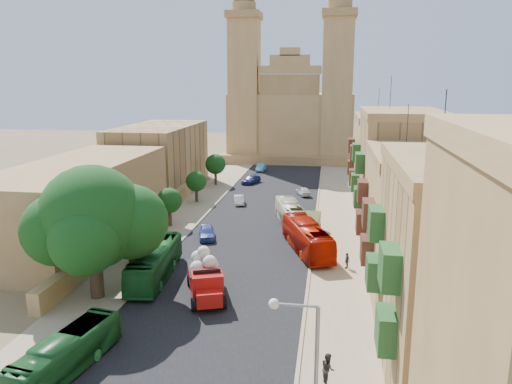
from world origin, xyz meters
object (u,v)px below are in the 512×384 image
(bus_green_south, at_px, (65,354))
(car_blue_b, at_px, (261,167))
(ficus_tree, at_px, (93,221))
(bus_red_east, at_px, (307,238))
(street_tree_b, at_px, (169,201))
(pedestrian_a, at_px, (316,258))
(car_cream, at_px, (298,221))
(street_tree_d, at_px, (215,164))
(church, at_px, (292,115))
(car_white_b, at_px, (303,191))
(pedestrian_c, at_px, (347,261))
(streetlamp, at_px, (305,368))
(car_dkblue, at_px, (251,180))
(car_blue_a, at_px, (207,232))
(pedestrian_b, at_px, (328,368))
(bus_green_north, at_px, (155,262))
(street_tree_c, at_px, (196,181))
(bus_cream_east, at_px, (290,213))
(street_tree_a, at_px, (129,224))
(car_white_a, at_px, (239,200))
(red_truck, at_px, (205,276))
(olive_pickup, at_px, (309,226))

(bus_green_south, relative_size, car_blue_b, 2.08)
(ficus_tree, xyz_separation_m, bus_red_east, (15.91, 13.18, -4.80))
(street_tree_b, xyz_separation_m, pedestrian_a, (17.54, -11.15, -2.07))
(car_cream, bearing_deg, street_tree_d, -49.62)
(church, distance_m, street_tree_d, 32.78)
(ficus_tree, relative_size, bus_green_south, 1.23)
(car_white_b, xyz_separation_m, pedestrian_c, (5.62, -29.18, 0.11))
(street_tree_d, distance_m, bus_red_east, 35.00)
(streetlamp, xyz_separation_m, car_dkblue, (-12.11, 61.95, -4.56))
(car_blue_a, bearing_deg, street_tree_d, 85.18)
(bus_green_south, distance_m, car_white_b, 49.89)
(street_tree_b, distance_m, pedestrian_b, 34.59)
(car_dkblue, bearing_deg, bus_green_north, -71.14)
(street_tree_c, bearing_deg, pedestrian_c, -48.30)
(ficus_tree, height_order, street_tree_b, ficus_tree)
(street_tree_c, xyz_separation_m, pedestrian_c, (20.34, -22.84, -2.21))
(bus_cream_east, xyz_separation_m, car_blue_b, (-8.36, 34.81, -0.67))
(street_tree_a, relative_size, car_white_a, 1.54)
(church, distance_m, car_dkblue, 30.32)
(bus_green_north, xyz_separation_m, car_cream, (11.24, 17.75, -0.85))
(bus_cream_east, relative_size, car_blue_b, 2.34)
(red_truck, relative_size, bus_cream_east, 0.72)
(church, relative_size, car_white_a, 10.14)
(street_tree_d, xyz_separation_m, car_white_b, (14.73, -5.66, -2.78))
(bus_green_south, bearing_deg, street_tree_b, 106.48)
(car_white_b, bearing_deg, street_tree_c, 2.89)
(church, xyz_separation_m, pedestrian_b, (8.75, -83.60, -8.59))
(street_tree_c, xyz_separation_m, bus_green_south, (3.50, -42.27, -1.76))
(street_tree_c, distance_m, car_cream, 18.12)
(olive_pickup, distance_m, pedestrian_b, 28.14)
(streetlamp, bearing_deg, ficus_tree, 136.94)
(pedestrian_b, height_order, pedestrian_c, pedestrian_b)
(street_tree_d, height_order, bus_red_east, street_tree_d)
(pedestrian_c, bearing_deg, pedestrian_b, 17.24)
(olive_pickup, distance_m, pedestrian_a, 10.27)
(street_tree_a, relative_size, street_tree_d, 1.08)
(red_truck, height_order, car_white_b, red_truck)
(street_tree_d, height_order, car_cream, street_tree_d)
(street_tree_a, relative_size, pedestrian_b, 3.00)
(car_blue_a, xyz_separation_m, pedestrian_a, (12.06, -7.07, 0.29))
(street_tree_c, relative_size, car_white_a, 1.24)
(streetlamp, xyz_separation_m, car_blue_a, (-12.25, 31.91, -4.50))
(bus_green_south, distance_m, bus_red_east, 26.82)
(car_blue_a, bearing_deg, ficus_tree, -122.91)
(street_tree_b, xyz_separation_m, bus_green_north, (3.76, -15.64, -1.58))
(street_tree_b, xyz_separation_m, street_tree_d, (0.00, 24.00, 0.36))
(car_dkblue, xyz_separation_m, car_blue_b, (0.02, 11.77, 0.05))
(bus_green_north, relative_size, car_blue_b, 2.55)
(street_tree_b, relative_size, car_white_b, 1.22)
(street_tree_b, height_order, olive_pickup, street_tree_b)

